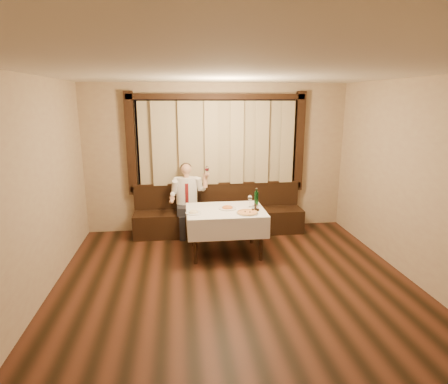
{
  "coord_description": "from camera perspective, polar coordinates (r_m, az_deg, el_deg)",
  "views": [
    {
      "loc": [
        -0.74,
        -4.1,
        2.51
      ],
      "look_at": [
        0.0,
        1.9,
        1.0
      ],
      "focal_mm": 30.0,
      "sensor_mm": 36.0,
      "label": 1
    }
  ],
  "objects": [
    {
      "name": "banquette",
      "position": [
        7.21,
        -0.8,
        -3.75
      ],
      "size": [
        3.2,
        0.61,
        0.94
      ],
      "color": "black",
      "rests_on": "ground"
    },
    {
      "name": "pasta_cream",
      "position": [
        5.91,
        -4.69,
        -2.95
      ],
      "size": [
        0.25,
        0.25,
        0.08
      ],
      "rotation": [
        0.0,
        0.0,
        -0.4
      ],
      "color": "white",
      "rests_on": "dining_table"
    },
    {
      "name": "green_bottle",
      "position": [
        6.25,
        4.94,
        -1.05
      ],
      "size": [
        0.07,
        0.07,
        0.32
      ],
      "rotation": [
        0.0,
        0.0,
        0.43
      ],
      "color": "#104A1A",
      "rests_on": "dining_table"
    },
    {
      "name": "seated_man",
      "position": [
        6.95,
        -5.64,
        -0.31
      ],
      "size": [
        0.73,
        0.55,
        1.36
      ],
      "color": "black",
      "rests_on": "ground"
    },
    {
      "name": "table_wine_glass",
      "position": [
        6.21,
        3.97,
        -0.97
      ],
      "size": [
        0.08,
        0.08,
        0.21
      ],
      "rotation": [
        0.0,
        0.0,
        0.4
      ],
      "color": "white",
      "rests_on": "dining_table"
    },
    {
      "name": "cruet_caddy",
      "position": [
        6.03,
        4.79,
        -2.51
      ],
      "size": [
        0.12,
        0.08,
        0.12
      ],
      "rotation": [
        0.0,
        0.0,
        0.18
      ],
      "color": "black",
      "rests_on": "dining_table"
    },
    {
      "name": "dining_table",
      "position": [
        6.14,
        0.23,
        -3.61
      ],
      "size": [
        1.27,
        0.97,
        0.76
      ],
      "color": "black",
      "rests_on": "ground"
    },
    {
      "name": "room",
      "position": [
        5.23,
        1.24,
        2.86
      ],
      "size": [
        5.01,
        6.01,
        2.81
      ],
      "color": "black",
      "rests_on": "ground"
    },
    {
      "name": "pizza",
      "position": [
        5.9,
        3.57,
        -3.15
      ],
      "size": [
        0.35,
        0.35,
        0.04
      ],
      "rotation": [
        0.0,
        0.0,
        -0.22
      ],
      "color": "white",
      "rests_on": "dining_table"
    },
    {
      "name": "pasta_red",
      "position": [
        6.13,
        0.53,
        -2.22
      ],
      "size": [
        0.29,
        0.29,
        0.1
      ],
      "rotation": [
        0.0,
        0.0,
        -0.14
      ],
      "color": "white",
      "rests_on": "dining_table"
    }
  ]
}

